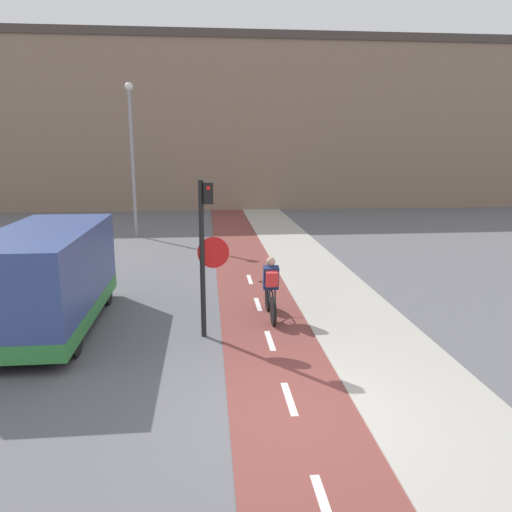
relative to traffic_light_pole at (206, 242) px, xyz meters
The scene contains 8 objects.
ground_plane 4.24m from the traffic_light_pole, 69.22° to the right, with size 120.00×120.00×0.00m, color #5B5B60.
bike_lane 4.23m from the traffic_light_pole, 69.20° to the right, with size 2.01×60.00×0.02m.
sidewalk_strip 5.34m from the traffic_light_pole, 44.48° to the right, with size 2.40×60.00×0.05m.
building_row_background 24.66m from the traffic_light_pole, 86.92° to the left, with size 60.00×5.20×10.97m.
traffic_light_pole is the anchor object (origin of this frame).
street_lamp_far 13.30m from the traffic_light_pole, 104.16° to the left, with size 0.36×0.36×6.75m.
cyclist_near 2.27m from the traffic_light_pole, 33.38° to the left, with size 0.46×1.74×1.51m.
van 3.76m from the traffic_light_pole, 166.49° to the left, with size 2.05×5.12×2.27m.
Camera 1 is at (-1.27, -6.85, 4.05)m, focal length 35.00 mm.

